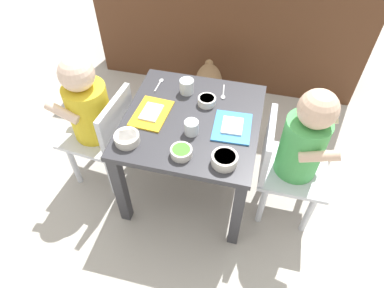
# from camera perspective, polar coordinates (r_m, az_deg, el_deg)

# --- Properties ---
(ground_plane) EXTENTS (7.00, 7.00, 0.00)m
(ground_plane) POSITION_cam_1_polar(r_m,az_deg,el_deg) (1.76, -0.00, -6.48)
(ground_plane) COLOR #B2ADA3
(kitchen_cabinet_back) EXTENTS (1.62, 0.38, 0.94)m
(kitchen_cabinet_back) POSITION_cam_1_polar(r_m,az_deg,el_deg) (2.24, 6.62, 22.02)
(kitchen_cabinet_back) COLOR #56331E
(kitchen_cabinet_back) RESTS_ON ground
(dining_table) EXTENTS (0.56, 0.58, 0.45)m
(dining_table) POSITION_cam_1_polar(r_m,az_deg,el_deg) (1.47, -0.00, 2.10)
(dining_table) COLOR #333338
(dining_table) RESTS_ON ground
(seated_child_left) EXTENTS (0.31, 0.31, 0.69)m
(seated_child_left) POSITION_cam_1_polar(r_m,az_deg,el_deg) (1.55, -16.53, 5.47)
(seated_child_left) COLOR silver
(seated_child_left) RESTS_ON ground
(seated_child_right) EXTENTS (0.28, 0.28, 0.70)m
(seated_child_right) POSITION_cam_1_polar(r_m,az_deg,el_deg) (1.40, 17.57, -0.13)
(seated_child_right) COLOR silver
(seated_child_right) RESTS_ON ground
(dog) EXTENTS (0.22, 0.42, 0.32)m
(dog) POSITION_cam_1_polar(r_m,az_deg,el_deg) (1.95, 2.76, 9.34)
(dog) COLOR olive
(dog) RESTS_ON ground
(food_tray_left) EXTENTS (0.15, 0.20, 0.02)m
(food_tray_left) POSITION_cam_1_polar(r_m,az_deg,el_deg) (1.44, -6.77, 5.14)
(food_tray_left) COLOR gold
(food_tray_left) RESTS_ON dining_table
(food_tray_right) EXTENTS (0.16, 0.18, 0.02)m
(food_tray_right) POSITION_cam_1_polar(r_m,az_deg,el_deg) (1.38, 6.72, 2.88)
(food_tray_right) COLOR #388CD8
(food_tray_right) RESTS_ON dining_table
(water_cup_left) EXTENTS (0.06, 0.06, 0.06)m
(water_cup_left) POSITION_cam_1_polar(r_m,az_deg,el_deg) (1.34, -0.10, 2.67)
(water_cup_left) COLOR white
(water_cup_left) RESTS_ON dining_table
(water_cup_right) EXTENTS (0.06, 0.06, 0.06)m
(water_cup_right) POSITION_cam_1_polar(r_m,az_deg,el_deg) (1.53, -0.88, 9.47)
(water_cup_right) COLOR white
(water_cup_right) RESTS_ON dining_table
(cereal_bowl_right_side) EXTENTS (0.08, 0.08, 0.03)m
(cereal_bowl_right_side) POSITION_cam_1_polar(r_m,az_deg,el_deg) (1.47, 2.50, 7.24)
(cereal_bowl_right_side) COLOR white
(cereal_bowl_right_side) RESTS_ON dining_table
(cereal_bowl_left_side) EXTENTS (0.08, 0.08, 0.03)m
(cereal_bowl_left_side) POSITION_cam_1_polar(r_m,az_deg,el_deg) (1.27, -1.79, -1.31)
(cereal_bowl_left_side) COLOR silver
(cereal_bowl_left_side) RESTS_ON dining_table
(veggie_bowl_far) EXTENTS (0.10, 0.10, 0.04)m
(veggie_bowl_far) POSITION_cam_1_polar(r_m,az_deg,el_deg) (1.24, 5.44, -2.55)
(veggie_bowl_far) COLOR silver
(veggie_bowl_far) RESTS_ON dining_table
(veggie_bowl_near) EXTENTS (0.10, 0.10, 0.04)m
(veggie_bowl_near) POSITION_cam_1_polar(r_m,az_deg,el_deg) (1.33, -10.79, 0.96)
(veggie_bowl_near) COLOR silver
(veggie_bowl_near) RESTS_ON dining_table
(spoon_by_left_tray) EXTENTS (0.02, 0.10, 0.01)m
(spoon_by_left_tray) POSITION_cam_1_polar(r_m,az_deg,el_deg) (1.60, -5.47, 10.00)
(spoon_by_left_tray) COLOR silver
(spoon_by_left_tray) RESTS_ON dining_table
(spoon_by_right_tray) EXTENTS (0.03, 0.10, 0.01)m
(spoon_by_right_tray) POSITION_cam_1_polar(r_m,az_deg,el_deg) (1.54, 5.24, 8.40)
(spoon_by_right_tray) COLOR silver
(spoon_by_right_tray) RESTS_ON dining_table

